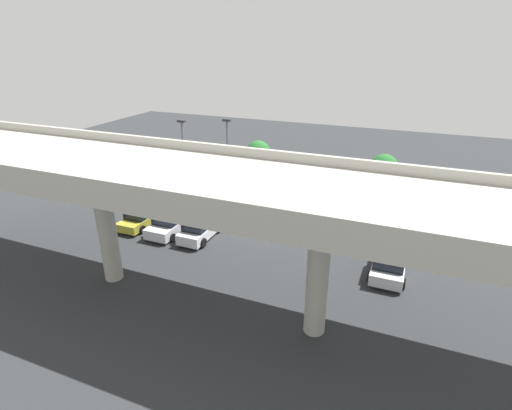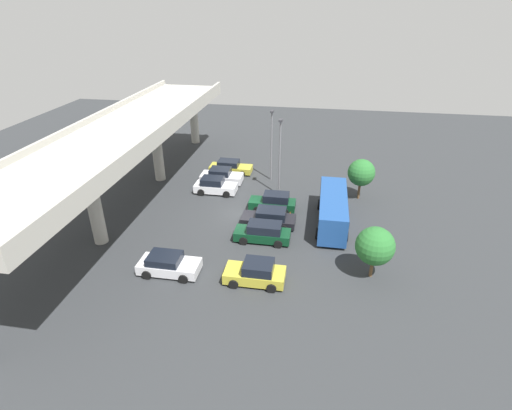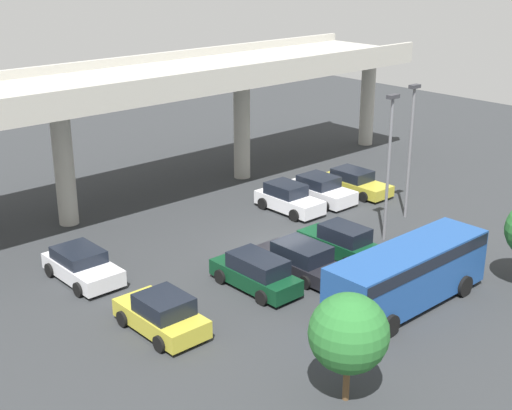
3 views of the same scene
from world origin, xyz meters
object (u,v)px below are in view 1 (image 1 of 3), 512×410
object	(u,v)px
parked_car_7	(389,264)
lamp_post_near_aisle	(228,156)
parked_car_6	(143,216)
parked_car_5	(171,223)
shuttle_bus	(302,178)
parked_car_1	(327,214)
traffic_cone	(285,203)
parked_car_0	(397,223)
parked_car_2	(296,209)
parked_car_3	(264,203)
tree_front_left	(384,169)
parked_car_4	(200,228)
lamp_post_mid_lot	(184,157)
tree_front_centre	(258,153)

from	to	relation	value
parked_car_7	lamp_post_near_aisle	distance (m)	16.43
parked_car_6	parked_car_5	bearing A→B (deg)	-96.66
parked_car_6	shuttle_bus	xyz separation A→B (m)	(-10.09, -11.65, 0.95)
shuttle_bus	parked_car_1	bearing A→B (deg)	-55.99
lamp_post_near_aisle	traffic_cone	size ratio (longest dim) A/B	11.28
lamp_post_near_aisle	parked_car_0	bearing A→B (deg)	-179.68
parked_car_5	shuttle_bus	xyz separation A→B (m)	(-7.20, -11.99, 0.89)
parked_car_1	parked_car_5	distance (m)	12.71
parked_car_2	parked_car_6	xyz separation A→B (m)	(11.23, 6.15, -0.04)
parked_car_3	tree_front_left	xyz separation A→B (m)	(-9.11, -8.36, 1.82)
traffic_cone	parked_car_7	bearing A→B (deg)	140.17
parked_car_0	parked_car_4	bearing A→B (deg)	-64.20
parked_car_6	lamp_post_mid_lot	world-z (taller)	lamp_post_mid_lot
parked_car_4	lamp_post_mid_lot	world-z (taller)	lamp_post_mid_lot
shuttle_bus	parked_car_4	bearing A→B (deg)	-110.64
parked_car_1	parked_car_7	bearing A→B (deg)	41.37
parked_car_0	traffic_cone	bearing A→B (deg)	-99.13
parked_car_0	parked_car_1	size ratio (longest dim) A/B	0.93
parked_car_4	parked_car_7	xyz separation A→B (m)	(-13.82, -0.14, -0.06)
parked_car_4	shuttle_bus	bearing A→B (deg)	-20.64
parked_car_0	lamp_post_mid_lot	world-z (taller)	lamp_post_mid_lot
parked_car_0	traffic_cone	xyz separation A→B (m)	(9.69, -1.56, -0.44)
tree_front_centre	shuttle_bus	bearing A→B (deg)	154.82
parked_car_4	parked_car_7	size ratio (longest dim) A/B	0.97
parked_car_3	tree_front_centre	world-z (taller)	tree_front_centre
parked_car_3	tree_front_centre	distance (m)	9.27
parked_car_0	tree_front_centre	xyz separation A→B (m)	(14.96, -8.01, 2.06)
parked_car_7	shuttle_bus	size ratio (longest dim) A/B	0.52
parked_car_6	lamp_post_near_aisle	distance (m)	8.79
parked_car_3	parked_car_5	size ratio (longest dim) A/B	0.97
traffic_cone	shuttle_bus	bearing A→B (deg)	-96.17
parked_car_3	lamp_post_near_aisle	distance (m)	5.16
shuttle_bus	lamp_post_mid_lot	distance (m)	11.56
parked_car_3	shuttle_bus	xyz separation A→B (m)	(-1.87, -5.52, 0.86)
parked_car_2	lamp_post_near_aisle	distance (m)	7.52
parked_car_6	tree_front_left	size ratio (longest dim) A/B	1.22
parked_car_6	lamp_post_near_aisle	size ratio (longest dim) A/B	0.62
parked_car_7	tree_front_left	distance (m)	14.98
lamp_post_near_aisle	lamp_post_mid_lot	distance (m)	3.86
parked_car_2	tree_front_left	distance (m)	10.50
parked_car_5	parked_car_1	bearing A→B (deg)	-60.10
lamp_post_mid_lot	parked_car_1	bearing A→B (deg)	-175.15
lamp_post_mid_lot	lamp_post_near_aisle	bearing A→B (deg)	-160.12
parked_car_7	tree_front_left	bearing A→B (deg)	7.94
traffic_cone	parked_car_0	bearing A→B (deg)	170.87
parked_car_6	tree_front_centre	xyz separation A→B (m)	(-4.41, -14.32, 2.13)
parked_car_3	parked_car_2	bearing A→B (deg)	90.38
parked_car_3	parked_car_1	bearing A→B (deg)	88.68
parked_car_1	lamp_post_near_aisle	xyz separation A→B (m)	(9.11, -0.23, 3.84)
tree_front_left	parked_car_6	bearing A→B (deg)	39.89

